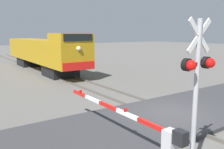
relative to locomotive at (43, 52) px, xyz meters
name	(u,v)px	position (x,y,z in m)	size (l,w,h in m)	color
ground_plane	(171,116)	(0.00, -17.85, -2.04)	(160.00, 160.00, 0.00)	#605E59
rail_track_left	(160,118)	(-0.72, -17.85, -1.96)	(0.08, 80.00, 0.15)	#59544C
rail_track_right	(180,112)	(0.72, -17.85, -1.96)	(0.08, 80.00, 0.15)	#59544C
road_surface	(171,114)	(0.00, -17.85, -1.95)	(36.00, 4.89, 0.17)	#38383A
locomotive	(43,52)	(0.00, 0.00, 0.00)	(2.94, 17.27, 4.00)	black
crossing_signal	(197,79)	(-3.15, -21.44, 0.72)	(1.18, 0.33, 4.39)	#ADADB2
crossing_gate	(148,133)	(-3.70, -20.15, -1.16)	(0.36, 6.67, 1.39)	silver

